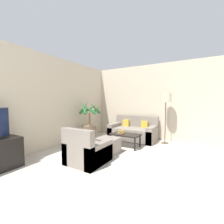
{
  "coord_description": "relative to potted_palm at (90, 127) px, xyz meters",
  "views": [
    {
      "loc": [
        0.31,
        1.34,
        1.38
      ],
      "look_at": [
        -2.34,
        5.85,
        1.0
      ],
      "focal_mm": 24.0,
      "sensor_mm": 36.0,
      "label": 1
    }
  ],
  "objects": [
    {
      "name": "wall_left",
      "position": [
        -0.5,
        -1.98,
        0.88
      ],
      "size": [
        0.06,
        8.37,
        2.7
      ],
      "color": "beige",
      "rests_on": "ground_plane"
    },
    {
      "name": "armchair",
      "position": [
        1.13,
        -1.49,
        -0.21
      ],
      "size": [
        0.78,
        0.84,
        0.81
      ],
      "color": "gray",
      "rests_on": "ground_plane"
    },
    {
      "name": "sofa_loveseat",
      "position": [
        1.23,
        0.93,
        -0.19
      ],
      "size": [
        1.61,
        0.87,
        0.84
      ],
      "color": "gray",
      "rests_on": "ground_plane"
    },
    {
      "name": "potted_palm",
      "position": [
        0.0,
        0.0,
        0.0
      ],
      "size": [
        0.8,
        0.81,
        1.42
      ],
      "color": "brown",
      "rests_on": "ground_plane"
    },
    {
      "name": "orange_fruit",
      "position": [
        1.28,
        0.01,
        0.01
      ],
      "size": [
        0.08,
        0.08,
        0.08
      ],
      "color": "orange",
      "rests_on": "fruit_bowl"
    },
    {
      "name": "fruit_bowl",
      "position": [
        1.23,
        -0.02,
        -0.05
      ],
      "size": [
        0.22,
        0.22,
        0.04
      ],
      "color": "#997A4C",
      "rests_on": "coffee_table"
    },
    {
      "name": "apple_red",
      "position": [
        1.17,
        -0.01,
        0.0
      ],
      "size": [
        0.07,
        0.07,
        0.07
      ],
      "color": "red",
      "rests_on": "fruit_bowl"
    },
    {
      "name": "apple_green",
      "position": [
        1.22,
        -0.08,
        0.0
      ],
      "size": [
        0.07,
        0.07,
        0.07
      ],
      "color": "olive",
      "rests_on": "fruit_bowl"
    },
    {
      "name": "wall_back",
      "position": [
        2.96,
        1.43,
        0.88
      ],
      "size": [
        8.45,
        0.06,
        2.7
      ],
      "color": "beige",
      "rests_on": "ground_plane"
    },
    {
      "name": "coffee_table",
      "position": [
        1.36,
        0.01,
        -0.13
      ],
      "size": [
        0.87,
        0.5,
        0.4
      ],
      "color": "black",
      "rests_on": "ground_plane"
    },
    {
      "name": "ottoman",
      "position": [
        1.2,
        -0.72,
        -0.27
      ],
      "size": [
        0.55,
        0.5,
        0.41
      ],
      "color": "gray",
      "rests_on": "ground_plane"
    },
    {
      "name": "floor_lamp",
      "position": [
        2.32,
        1.0,
        0.94
      ],
      "size": [
        0.34,
        0.34,
        1.64
      ],
      "color": "brown",
      "rests_on": "ground_plane"
    }
  ]
}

